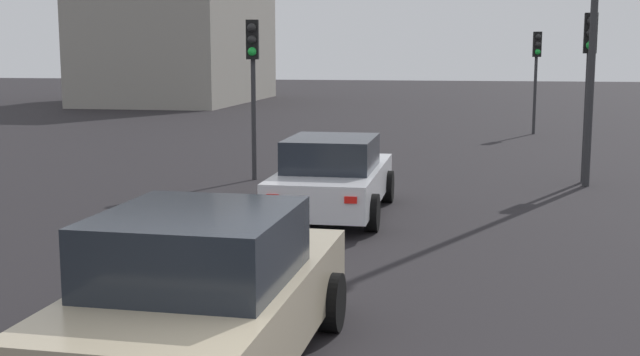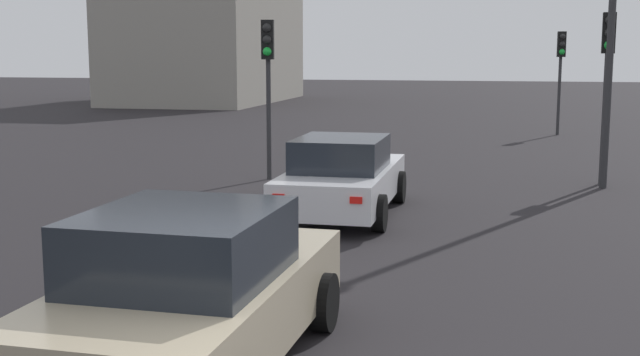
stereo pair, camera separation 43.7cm
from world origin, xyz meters
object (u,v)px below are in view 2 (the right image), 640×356
at_px(car_beige_right_second, 191,293).
at_px(traffic_light_near_left, 561,61).
at_px(traffic_light_far_left, 607,61).
at_px(car_white_right_lead, 342,177).
at_px(traffic_light_near_right, 268,65).

xyz_separation_m(car_beige_right_second, traffic_light_near_left, (23.67, -4.76, 1.91)).
height_order(car_beige_right_second, traffic_light_far_left, traffic_light_far_left).
height_order(traffic_light_near_left, traffic_light_far_left, traffic_light_far_left).
xyz_separation_m(car_white_right_lead, traffic_light_near_left, (16.00, -4.81, 1.96)).
distance_m(car_white_right_lead, traffic_light_far_left, 7.22).
xyz_separation_m(traffic_light_near_left, traffic_light_near_right, (-12.27, 7.31, 0.01)).
relative_size(car_beige_right_second, traffic_light_near_right, 1.17).
relative_size(traffic_light_near_left, traffic_light_far_left, 0.96).
xyz_separation_m(traffic_light_near_left, traffic_light_far_left, (-11.31, -0.27, 0.11)).
bearing_deg(traffic_light_far_left, car_white_right_lead, -45.28).
height_order(traffic_light_near_left, traffic_light_near_right, traffic_light_near_right).
bearing_deg(car_white_right_lead, traffic_light_near_left, -16.89).
distance_m(car_white_right_lead, traffic_light_near_left, 16.83).
height_order(car_beige_right_second, traffic_light_near_left, traffic_light_near_left).
distance_m(car_beige_right_second, traffic_light_near_left, 24.22).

